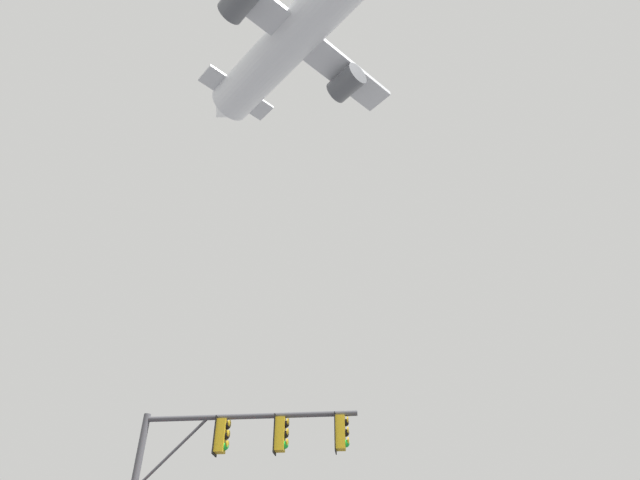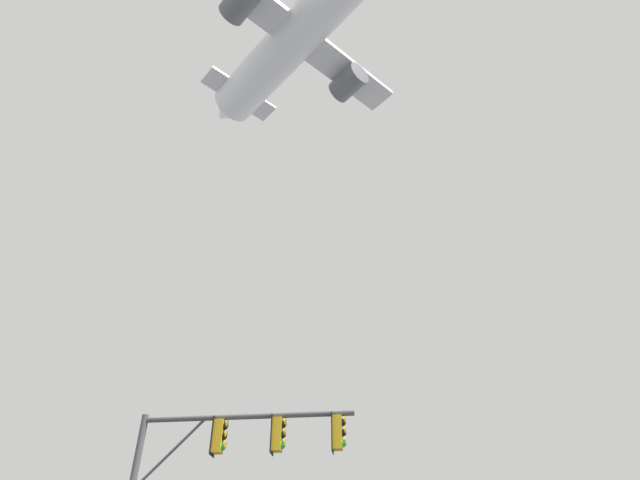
{
  "view_description": "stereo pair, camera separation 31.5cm",
  "coord_description": "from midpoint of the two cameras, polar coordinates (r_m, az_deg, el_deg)",
  "views": [
    {
      "loc": [
        0.97,
        -6.37,
        1.19
      ],
      "look_at": [
        -1.26,
        13.62,
        15.54
      ],
      "focal_mm": 29.13,
      "sensor_mm": 36.0,
      "label": 1
    },
    {
      "loc": [
        1.28,
        -6.34,
        1.19
      ],
      "look_at": [
        -1.26,
        13.62,
        15.54
      ],
      "focal_mm": 29.13,
      "sensor_mm": 36.0,
      "label": 2
    }
  ],
  "objects": [
    {
      "name": "airplane",
      "position": [
        53.1,
        -2.14,
        22.22
      ],
      "size": [
        25.01,
        22.8,
        8.22
      ],
      "color": "white"
    },
    {
      "name": "signal_pole_near",
      "position": [
        15.68,
        -10.92,
        -22.57
      ],
      "size": [
        6.23,
        0.5,
        5.85
      ],
      "color": "#4C4C51",
      "rests_on": "ground"
    }
  ]
}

